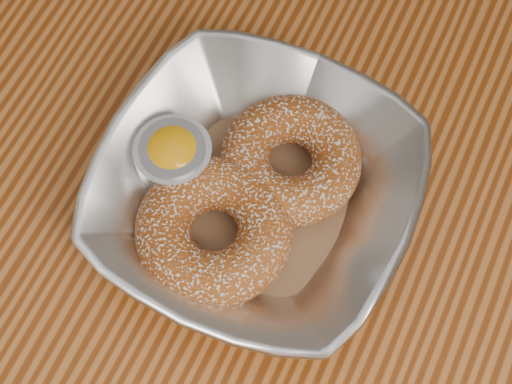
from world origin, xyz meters
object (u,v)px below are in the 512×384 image
at_px(table, 314,304).
at_px(donut_back, 290,160).
at_px(ramekin, 174,159).
at_px(serving_bowl, 256,194).
at_px(donut_front, 214,230).

distance_m(table, donut_back, 0.15).
distance_m(table, ramekin, 0.18).
bearing_deg(serving_bowl, donut_back, 72.00).
xyz_separation_m(donut_back, donut_front, (-0.02, -0.07, 0.00)).
xyz_separation_m(donut_back, ramekin, (-0.07, -0.04, 0.00)).
height_order(serving_bowl, donut_back, serving_bowl).
height_order(table, ramekin, ramekin).
distance_m(table, donut_front, 0.15).
relative_size(donut_back, donut_front, 0.93).
bearing_deg(table, donut_front, -166.70).
bearing_deg(donut_front, serving_bowl, 69.94).
relative_size(donut_back, ramekin, 1.85).
height_order(table, donut_back, donut_back).
xyz_separation_m(serving_bowl, ramekin, (-0.06, -0.00, 0.01)).
height_order(donut_back, ramekin, ramekin).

